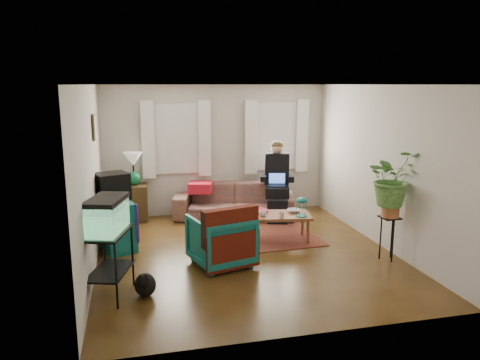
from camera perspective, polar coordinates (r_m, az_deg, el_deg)
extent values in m
cube|color=#4F2B14|center=(7.41, 0.72, -8.97)|extent=(4.50, 5.00, 0.01)
cube|color=white|center=(6.94, 0.77, 11.56)|extent=(4.50, 5.00, 0.01)
cube|color=silver|center=(9.48, -2.92, 3.67)|extent=(4.50, 0.01, 2.60)
cube|color=silver|center=(4.74, 8.09, -4.49)|extent=(4.50, 0.01, 2.60)
cube|color=silver|center=(6.88, -17.75, 0.12)|extent=(0.01, 5.00, 2.60)
cube|color=silver|center=(7.91, 16.78, 1.60)|extent=(0.01, 5.00, 2.60)
cube|color=white|center=(9.32, -7.78, 4.99)|extent=(1.08, 0.04, 1.38)
cube|color=white|center=(9.73, 4.38, 5.34)|extent=(1.08, 0.04, 1.38)
cube|color=white|center=(9.24, -7.73, 4.94)|extent=(1.36, 0.06, 1.50)
cube|color=white|center=(9.65, 4.52, 5.29)|extent=(1.36, 0.06, 1.50)
cube|color=#3D2616|center=(7.63, -17.32, 6.16)|extent=(0.04, 0.32, 0.40)
cube|color=brown|center=(8.20, 1.99, -6.86)|extent=(2.08, 1.71, 0.01)
imported|color=brown|center=(9.25, -0.71, -1.83)|extent=(2.49, 1.50, 0.91)
cube|color=#413018|center=(9.31, -12.68, -2.70)|extent=(0.51, 0.51, 0.70)
cube|color=#137072|center=(7.81, -15.03, -5.22)|extent=(0.71, 0.98, 0.80)
cube|color=black|center=(7.75, -15.35, -0.72)|extent=(0.61, 0.58, 0.42)
cube|color=black|center=(6.09, -15.58, -9.88)|extent=(0.62, 0.84, 0.84)
cube|color=#7FD899|center=(5.89, -15.92, -4.07)|extent=(0.56, 0.76, 0.44)
ellipsoid|color=black|center=(6.09, -11.49, -12.14)|extent=(0.33, 0.45, 0.35)
imported|color=#126F71|center=(6.87, -2.35, -7.02)|extent=(0.98, 0.94, 0.83)
cube|color=#9E0A0A|center=(6.54, -1.11, -6.37)|extent=(0.85, 0.41, 0.68)
cube|color=brown|center=(7.97, 4.50, -5.76)|extent=(1.20, 0.78, 0.46)
imported|color=white|center=(7.77, 2.79, -4.06)|extent=(0.14, 0.14, 0.10)
imported|color=beige|center=(7.73, 5.10, -4.19)|extent=(0.12, 0.12, 0.10)
imported|color=white|center=(8.04, 6.58, -3.74)|extent=(0.25, 0.25, 0.05)
cylinder|color=#B21414|center=(8.01, 2.22, -3.79)|extent=(0.40, 0.40, 0.04)
cube|color=black|center=(7.42, 17.63, -6.79)|extent=(0.30, 0.30, 0.67)
imported|color=#599947|center=(7.21, 18.02, -0.76)|extent=(0.81, 0.71, 0.85)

